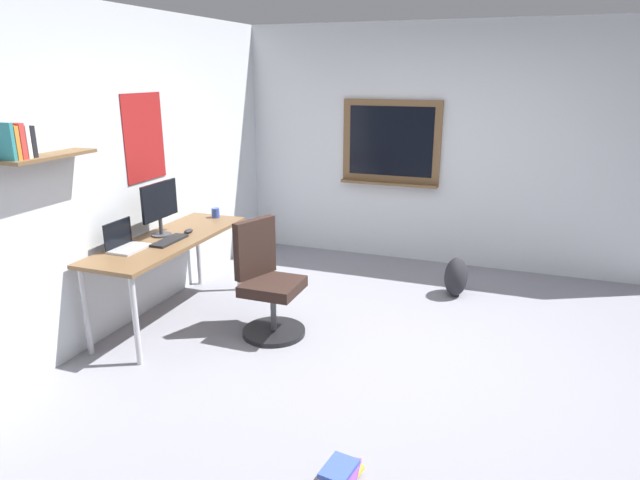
{
  "coord_description": "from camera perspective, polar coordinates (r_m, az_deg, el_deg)",
  "views": [
    {
      "loc": [
        -3.68,
        -0.68,
        2.09
      ],
      "look_at": [
        0.13,
        0.73,
        0.85
      ],
      "focal_mm": 31.04,
      "sensor_mm": 36.0,
      "label": 1
    }
  ],
  "objects": [
    {
      "name": "backpack",
      "position": [
        5.51,
        13.84,
        -3.7
      ],
      "size": [
        0.32,
        0.22,
        0.38
      ],
      "primitive_type": "ellipsoid",
      "color": "#232328",
      "rests_on": "ground"
    },
    {
      "name": "desk",
      "position": [
        4.88,
        -15.28,
        -0.6
      ],
      "size": [
        1.68,
        0.57,
        0.74
      ],
      "color": "brown",
      "rests_on": "ground"
    },
    {
      "name": "ground_plane",
      "position": [
        4.29,
        8.76,
        -12.45
      ],
      "size": [
        5.2,
        5.2,
        0.0
      ],
      "primitive_type": "plane",
      "color": "gray",
      "rests_on": "ground"
    },
    {
      "name": "wall_back",
      "position": [
        4.89,
        -20.02,
        6.68
      ],
      "size": [
        5.0,
        0.3,
        2.6
      ],
      "color": "silver",
      "rests_on": "ground"
    },
    {
      "name": "computer_mouse",
      "position": [
        4.97,
        -13.4,
        0.92
      ],
      "size": [
        0.1,
        0.06,
        0.03
      ],
      "primitive_type": "ellipsoid",
      "color": "#262628",
      "rests_on": "desk"
    },
    {
      "name": "office_chair",
      "position": [
        4.56,
        -5.44,
        -4.77
      ],
      "size": [
        0.53,
        0.55,
        0.95
      ],
      "color": "black",
      "rests_on": "ground"
    },
    {
      "name": "book_stack_on_floor",
      "position": [
        3.19,
        2.26,
        -22.91
      ],
      "size": [
        0.26,
        0.2,
        0.1
      ],
      "color": "#C63833",
      "rests_on": "ground"
    },
    {
      "name": "monitor_primary",
      "position": [
        4.88,
        -16.19,
        3.48
      ],
      "size": [
        0.46,
        0.17,
        0.46
      ],
      "color": "#38383D",
      "rests_on": "desk"
    },
    {
      "name": "keyboard",
      "position": [
        4.75,
        -15.23,
        -0.05
      ],
      "size": [
        0.37,
        0.13,
        0.02
      ],
      "primitive_type": "cube",
      "color": "black",
      "rests_on": "desk"
    },
    {
      "name": "coffee_mug",
      "position": [
        5.43,
        -10.72,
        2.77
      ],
      "size": [
        0.08,
        0.08,
        0.09
      ],
      "primitive_type": "cylinder",
      "color": "#334CA5",
      "rests_on": "desk"
    },
    {
      "name": "laptop",
      "position": [
        4.65,
        -19.48,
        -0.26
      ],
      "size": [
        0.31,
        0.21,
        0.23
      ],
      "color": "#ADAFB5",
      "rests_on": "desk"
    },
    {
      "name": "wall_right",
      "position": [
        6.22,
        13.78,
        9.21
      ],
      "size": [
        0.22,
        5.0,
        2.6
      ],
      "color": "silver",
      "rests_on": "ground"
    }
  ]
}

